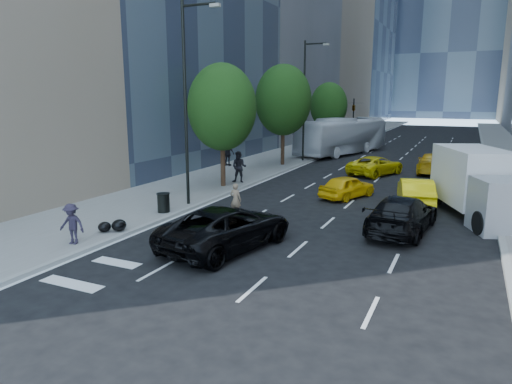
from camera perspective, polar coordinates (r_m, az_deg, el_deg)
The scene contains 23 objects.
ground at distance 17.70m, azimuth 2.21°, elevation -6.70°, with size 160.00×160.00×0.00m, color black.
sidewalk_left at distance 48.36m, azimuth 6.18°, elevation 5.23°, with size 6.00×120.00×0.15m, color slate.
sidewalk_right at distance 45.96m, azimuth 29.24°, elevation 3.44°, with size 4.00×120.00×0.15m, color slate.
lamp_near at distance 23.30m, azimuth -8.49°, elevation 12.20°, with size 2.13×0.22×10.00m.
lamp_far at distance 39.60m, azimuth 6.28°, elevation 12.09°, with size 2.13×0.22×10.00m.
tree_near at distance 28.04m, azimuth -4.26°, elevation 10.50°, with size 4.20×4.20×7.46m.
tree_mid at distance 37.09m, azimuth 3.43°, elevation 11.39°, with size 4.50×4.50×7.99m.
tree_far at distance 49.42m, azimuth 9.08°, elevation 10.59°, with size 3.90×3.90×6.92m.
traffic_signal at distance 56.97m, azimuth 12.11°, elevation 10.24°, with size 2.48×0.53×5.20m.
skateboarder at distance 21.41m, azimuth -2.56°, elevation -1.24°, with size 0.57×0.37×1.56m, color #7D674E.
black_sedan_lincoln at distance 17.21m, azimuth -3.65°, elevation -4.45°, with size 2.66×5.77×1.60m, color black.
black_sedan_mercedes at distance 20.14m, azimuth 17.79°, elevation -2.66°, with size 2.17×5.34×1.55m, color black.
taxi_a at distance 26.16m, azimuth 11.34°, elevation 0.67°, with size 1.53×3.80×1.29m, color #EBB70C.
taxi_b at distance 25.07m, azimuth 19.30°, elevation -0.04°, with size 1.58×4.52×1.49m, color yellow.
taxi_c at distance 34.37m, azimuth 14.74°, elevation 3.22°, with size 2.27×4.92×1.37m, color #D7C20B.
taxi_d at distance 36.38m, azimuth 21.21°, elevation 3.37°, with size 2.09×5.15×1.50m, color #D19C0B.
city_bus at distance 46.00m, azimuth 10.79°, elevation 6.89°, with size 2.99×12.77×3.56m, color white.
box_truck at distance 23.80m, azimuth 26.09°, elevation 0.95°, with size 4.72×7.04×3.18m.
pedestrian_a at distance 29.44m, azimuth -2.12°, elevation 3.14°, with size 0.98×0.76×2.01m, color black.
pedestrian_b at distance 36.63m, azimuth -3.52°, elevation 4.82°, with size 1.15×0.48×1.97m, color black.
pedestrian_c at distance 18.52m, azimuth -22.04°, elevation -3.72°, with size 1.01×0.58×1.56m, color #251E2E.
trash_can at distance 22.40m, azimuth -11.49°, elevation -1.37°, with size 0.59×0.59×0.89m, color black.
garbage_bags at distance 19.79m, azimuth -17.42°, elevation -4.07°, with size 0.99×0.95×0.49m.
Camera 1 is at (6.46, -15.48, 5.65)m, focal length 32.00 mm.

